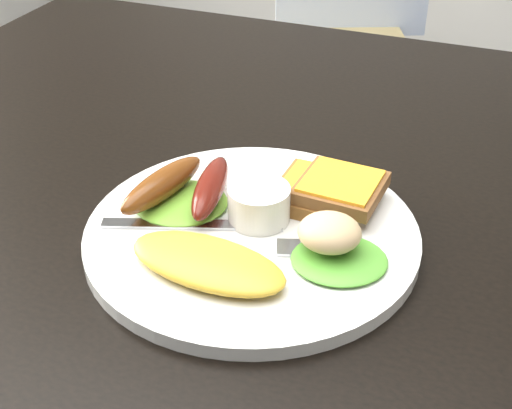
# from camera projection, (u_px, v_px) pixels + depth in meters

# --- Properties ---
(dining_table) EXTENTS (1.20, 0.80, 0.04)m
(dining_table) POSITION_uv_depth(u_px,v_px,m) (335.00, 182.00, 0.75)
(dining_table) COLOR black
(dining_table) RESTS_ON ground
(dining_chair) EXTENTS (0.52, 0.52, 0.05)m
(dining_chair) POSITION_uv_depth(u_px,v_px,m) (330.00, 57.00, 1.78)
(dining_chair) COLOR #9E8C5B
(dining_chair) RESTS_ON ground
(plate) EXTENTS (0.30, 0.30, 0.01)m
(plate) POSITION_uv_depth(u_px,v_px,m) (252.00, 235.00, 0.63)
(plate) COLOR white
(plate) RESTS_ON dining_table
(lettuce_left) EXTENTS (0.11, 0.10, 0.01)m
(lettuce_left) POSITION_uv_depth(u_px,v_px,m) (181.00, 202.00, 0.66)
(lettuce_left) COLOR #489126
(lettuce_left) RESTS_ON plate
(lettuce_right) EXTENTS (0.10, 0.09, 0.01)m
(lettuce_right) POSITION_uv_depth(u_px,v_px,m) (339.00, 260.00, 0.59)
(lettuce_right) COLOR #539D2A
(lettuce_right) RESTS_ON plate
(omelette) EXTENTS (0.14, 0.08, 0.02)m
(omelette) POSITION_uv_depth(u_px,v_px,m) (207.00, 263.00, 0.57)
(omelette) COLOR #FFEF43
(omelette) RESTS_ON plate
(sausage_a) EXTENTS (0.05, 0.11, 0.03)m
(sausage_a) POSITION_uv_depth(u_px,v_px,m) (162.00, 184.00, 0.65)
(sausage_a) COLOR brown
(sausage_a) RESTS_ON lettuce_left
(sausage_b) EXTENTS (0.05, 0.11, 0.03)m
(sausage_b) POSITION_uv_depth(u_px,v_px,m) (210.00, 187.00, 0.65)
(sausage_b) COLOR #5C180A
(sausage_b) RESTS_ON lettuce_left
(ramekin) EXTENTS (0.07, 0.07, 0.03)m
(ramekin) POSITION_uv_depth(u_px,v_px,m) (259.00, 204.00, 0.63)
(ramekin) COLOR white
(ramekin) RESTS_ON plate
(toast_a) EXTENTS (0.09, 0.09, 0.01)m
(toast_a) POSITION_uv_depth(u_px,v_px,m) (321.00, 194.00, 0.66)
(toast_a) COLOR brown
(toast_a) RESTS_ON plate
(toast_b) EXTENTS (0.08, 0.08, 0.01)m
(toast_b) POSITION_uv_depth(u_px,v_px,m) (340.00, 188.00, 0.65)
(toast_b) COLOR brown
(toast_b) RESTS_ON toast_a
(potato_salad) EXTENTS (0.06, 0.06, 0.03)m
(potato_salad) POSITION_uv_depth(u_px,v_px,m) (330.00, 232.00, 0.58)
(potato_salad) COLOR #F8F4B8
(potato_salad) RESTS_ON lettuce_right
(fork) EXTENTS (0.16, 0.07, 0.00)m
(fork) POSITION_uv_depth(u_px,v_px,m) (192.00, 225.00, 0.63)
(fork) COLOR #ADAFB7
(fork) RESTS_ON plate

